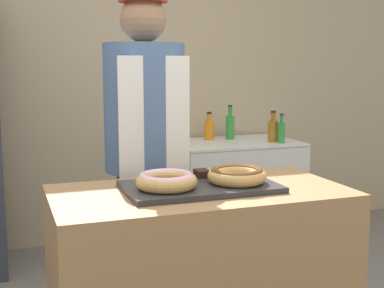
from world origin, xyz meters
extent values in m
cube|color=tan|center=(0.00, 2.13, 1.35)|extent=(8.00, 0.06, 2.70)
cube|color=#2D2D33|center=(0.00, 0.00, 0.90)|extent=(0.64, 0.38, 0.02)
torus|color=tan|center=(-0.16, -0.03, 0.94)|extent=(0.25, 0.25, 0.06)
torus|color=#EFADC6|center=(-0.16, -0.03, 0.95)|extent=(0.23, 0.23, 0.04)
torus|color=tan|center=(0.16, -0.03, 0.94)|extent=(0.25, 0.25, 0.06)
torus|color=brown|center=(0.16, -0.03, 0.95)|extent=(0.23, 0.23, 0.04)
cube|color=black|center=(-0.07, 0.13, 0.92)|extent=(0.08, 0.08, 0.03)
cube|color=black|center=(0.07, 0.13, 0.92)|extent=(0.08, 0.08, 0.03)
cylinder|color=#4C4C51|center=(-0.08, 0.59, 0.43)|extent=(0.30, 0.30, 0.86)
cylinder|color=#4C6B99|center=(-0.08, 0.59, 1.19)|extent=(0.41, 0.41, 0.65)
cube|color=white|center=(-0.08, 0.40, 0.77)|extent=(0.35, 0.02, 1.36)
sphere|color=#936B4C|center=(-0.08, 0.59, 1.63)|extent=(0.23, 0.23, 0.23)
cube|color=silver|center=(0.95, 1.75, 0.40)|extent=(0.97, 0.65, 0.80)
cube|color=gray|center=(0.95, 1.75, 0.78)|extent=(0.97, 0.65, 0.01)
cylinder|color=orange|center=(0.79, 1.90, 0.88)|extent=(0.08, 0.08, 0.15)
cylinder|color=orange|center=(0.79, 1.90, 0.98)|extent=(0.04, 0.04, 0.06)
cylinder|color=black|center=(0.79, 1.90, 1.02)|extent=(0.04, 0.04, 0.01)
cylinder|color=#2D8C38|center=(1.25, 1.55, 0.88)|extent=(0.06, 0.06, 0.16)
cylinder|color=#2D8C38|center=(1.25, 1.55, 0.99)|extent=(0.03, 0.03, 0.06)
cylinder|color=black|center=(1.25, 1.55, 1.02)|extent=(0.03, 0.03, 0.01)
cylinder|color=#99661E|center=(1.22, 1.62, 0.89)|extent=(0.08, 0.08, 0.16)
cylinder|color=#99661E|center=(1.22, 1.62, 1.00)|extent=(0.04, 0.04, 0.06)
cylinder|color=black|center=(1.22, 1.62, 1.04)|extent=(0.04, 0.04, 0.01)
cylinder|color=#2D8C38|center=(0.96, 1.87, 0.90)|extent=(0.07, 0.07, 0.19)
cylinder|color=#2D8C38|center=(0.96, 1.87, 1.03)|extent=(0.03, 0.03, 0.07)
cylinder|color=black|center=(0.96, 1.87, 1.07)|extent=(0.04, 0.04, 0.01)
camera|label=1|loc=(-0.77, -2.05, 1.41)|focal=50.00mm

